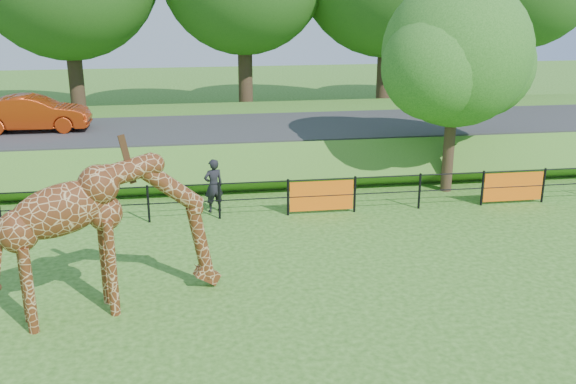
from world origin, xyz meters
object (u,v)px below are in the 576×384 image
object	(u,v)px
giraffe	(113,235)
visitor	(214,186)
tree_east	(458,59)
car_red	(33,113)

from	to	relation	value
giraffe	visitor	distance (m)	6.19
giraffe	tree_east	bearing A→B (deg)	14.16
car_red	tree_east	world-z (taller)	tree_east
giraffe	car_red	distance (m)	12.10
visitor	tree_east	bearing A→B (deg)	168.81
giraffe	tree_east	world-z (taller)	tree_east
visitor	tree_east	world-z (taller)	tree_east
giraffe	visitor	size ratio (longest dim) A/B	2.81
giraffe	car_red	xyz separation A→B (m)	(-3.95, 11.43, 0.44)
car_red	visitor	distance (m)	8.52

